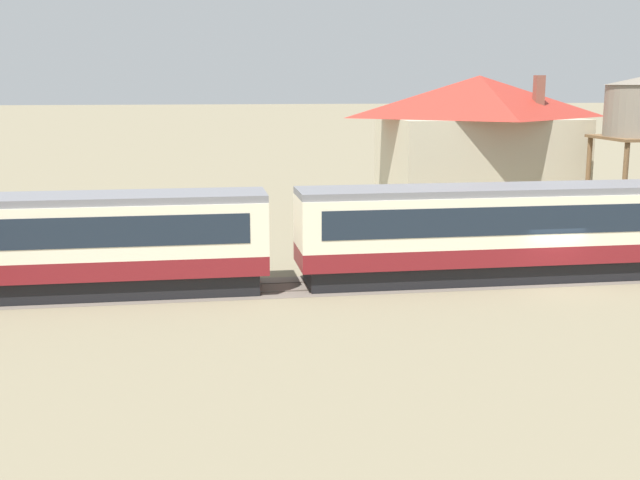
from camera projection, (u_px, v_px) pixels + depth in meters
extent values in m
plane|color=#7A7056|center=(551.00, 284.00, 34.89)|extent=(600.00, 600.00, 0.00)
cube|color=maroon|center=(514.00, 250.00, 35.64)|extent=(19.38, 3.10, 0.80)
cube|color=beige|center=(515.00, 217.00, 35.36)|extent=(19.38, 3.10, 2.18)
cube|color=#192330|center=(515.00, 215.00, 35.34)|extent=(17.83, 3.14, 1.22)
cube|color=slate|center=(517.00, 189.00, 35.12)|extent=(19.38, 2.91, 0.30)
cube|color=black|center=(513.00, 268.00, 35.81)|extent=(18.60, 2.66, 0.88)
cylinder|color=black|center=(637.00, 260.00, 37.47)|extent=(0.90, 0.18, 0.90)
cylinder|color=black|center=(377.00, 278.00, 34.14)|extent=(0.90, 0.18, 0.90)
cylinder|color=black|center=(370.00, 270.00, 35.53)|extent=(0.90, 0.18, 0.90)
cube|color=maroon|center=(28.00, 266.00, 32.50)|extent=(19.38, 3.10, 0.80)
cube|color=beige|center=(26.00, 230.00, 32.21)|extent=(19.38, 3.10, 2.18)
cube|color=#192330|center=(26.00, 228.00, 32.19)|extent=(17.83, 3.14, 1.22)
cube|color=slate|center=(24.00, 200.00, 31.97)|extent=(19.38, 2.91, 0.30)
cube|color=black|center=(30.00, 286.00, 32.66)|extent=(18.60, 2.66, 0.88)
cylinder|color=black|center=(188.00, 285.00, 32.94)|extent=(0.90, 0.18, 0.90)
cylinder|color=black|center=(189.00, 277.00, 34.33)|extent=(0.90, 0.18, 0.90)
cube|color=#665B51|center=(323.00, 286.00, 34.59)|extent=(138.06, 3.60, 0.01)
cube|color=#4C4238|center=(326.00, 289.00, 33.89)|extent=(138.06, 0.12, 0.04)
cube|color=#4C4238|center=(320.00, 281.00, 35.28)|extent=(138.06, 0.12, 0.04)
cube|color=#BCB293|center=(476.00, 169.00, 50.95)|extent=(11.31, 8.78, 6.48)
pyramid|color=#9E2D23|center=(479.00, 96.00, 50.07)|extent=(12.21, 9.49, 2.58)
cube|color=brown|center=(539.00, 95.00, 48.83)|extent=(0.56, 0.56, 2.32)
cylinder|color=brown|center=(588.00, 185.00, 46.63)|extent=(0.28, 0.28, 5.53)
cylinder|color=brown|center=(624.00, 194.00, 42.72)|extent=(0.28, 0.28, 5.53)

